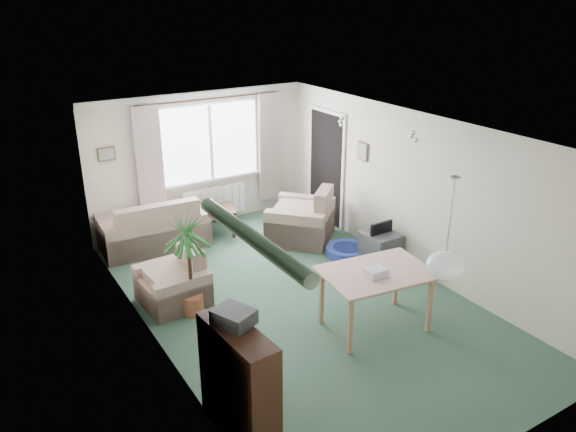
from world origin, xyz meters
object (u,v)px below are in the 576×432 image
armchair_corner (300,214)px  armchair_left (172,278)px  sofa (153,223)px  dining_table (375,300)px  houseplant (190,264)px  pet_bed (347,251)px  coffee_table (205,222)px  tv_cube (380,248)px  bookshelf (239,384)px

armchair_corner → armchair_left: size_ratio=1.24×
sofa → dining_table: (1.55, -3.80, -0.04)m
sofa → dining_table: bearing=115.0°
sofa → armchair_corner: bearing=158.0°
houseplant → pet_bed: size_ratio=2.15×
houseplant → armchair_corner: bearing=26.8°
sofa → pet_bed: (2.52, -1.95, -0.36)m
coffee_table → dining_table: (0.64, -3.80, 0.15)m
tv_cube → dining_table: bearing=-134.1°
sofa → bookshelf: (-0.74, -4.57, 0.16)m
bookshelf → dining_table: (2.29, 0.77, -0.20)m
bookshelf → houseplant: (0.46, 2.27, 0.14)m
tv_cube → bookshelf: bearing=-150.4°
armchair_corner → houseplant: houseplant is taller
pet_bed → houseplant: bearing=-172.9°
tv_cube → houseplant: bearing=176.0°
bookshelf → dining_table: 2.42m
armchair_corner → tv_cube: size_ratio=1.93×
coffee_table → dining_table: 3.85m
armchair_corner → armchair_left: 2.77m
coffee_table → bookshelf: size_ratio=0.88×
dining_table → armchair_corner: bearing=76.2°
houseplant → armchair_left: bearing=106.8°
bookshelf → houseplant: houseplant is taller
sofa → tv_cube: sofa is taller
houseplant → coffee_table: bearing=62.5°
sofa → dining_table: size_ratio=1.39×
sofa → tv_cube: (2.80, -2.43, -0.18)m
pet_bed → bookshelf: bearing=-141.3°
sofa → armchair_corner: 2.45m
coffee_table → houseplant: bearing=-117.5°
armchair_left → tv_cube: bearing=76.9°
armchair_left → armchair_corner: bearing=104.7°
tv_cube → sofa: bearing=137.5°
coffee_table → tv_cube: size_ratio=1.90×
coffee_table → armchair_corner: bearing=-38.0°
sofa → coffee_table: sofa is taller
bookshelf → coffee_table: bearing=65.8°
pet_bed → coffee_table: bearing=129.7°
houseplant → pet_bed: houseplant is taller
armchair_corner → pet_bed: (0.30, -0.92, -0.40)m
sofa → armchair_corner: armchair_corner is taller
bookshelf → houseplant: bearing=74.3°
armchair_corner → bookshelf: size_ratio=0.89×
armchair_corner → dining_table: (-0.68, -2.77, -0.08)m
armchair_corner → bookshelf: bookshelf is taller
sofa → armchair_left: size_ratio=2.02×
armchair_left → dining_table: (1.95, -1.89, 0.01)m
bookshelf → houseplant: 2.32m
tv_cube → pet_bed: size_ratio=0.80×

